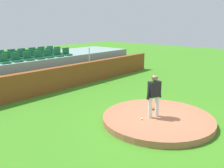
% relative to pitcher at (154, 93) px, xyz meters
% --- Properties ---
extents(ground_plane, '(60.00, 60.00, 0.00)m').
position_rel_pitcher_xyz_m(ground_plane, '(0.18, -0.10, -1.22)').
color(ground_plane, '#3D841E').
extents(pitchers_mound, '(4.31, 4.31, 0.24)m').
position_rel_pitcher_xyz_m(pitchers_mound, '(0.18, -0.10, -1.10)').
color(pitchers_mound, '#AC6848').
rests_on(pitchers_mound, ground_plane).
extents(pitcher, '(0.69, 0.39, 1.69)m').
position_rel_pitcher_xyz_m(pitcher, '(0.00, 0.00, 0.00)').
color(pitcher, white).
rests_on(pitcher, pitchers_mound).
extents(baseball, '(0.07, 0.07, 0.07)m').
position_rel_pitcher_xyz_m(baseball, '(-0.54, 0.17, -0.94)').
color(baseball, white).
rests_on(baseball, pitchers_mound).
extents(fielding_glove, '(0.30, 0.35, 0.11)m').
position_rel_pitcher_xyz_m(fielding_glove, '(0.70, 0.37, -0.93)').
color(fielding_glove, brown).
rests_on(fielding_glove, pitchers_mound).
extents(brick_barrier, '(17.88, 0.40, 1.33)m').
position_rel_pitcher_xyz_m(brick_barrier, '(0.18, 6.66, -0.56)').
color(brick_barrier, brown).
rests_on(brick_barrier, ground_plane).
extents(fence_post_right, '(0.06, 0.06, 0.91)m').
position_rel_pitcher_xyz_m(fence_post_right, '(3.03, 6.66, 0.56)').
color(fence_post_right, silver).
rests_on(fence_post_right, brick_barrier).
extents(bleacher_platform, '(15.57, 3.74, 1.71)m').
position_rel_pitcher_xyz_m(bleacher_platform, '(0.18, 9.33, -0.37)').
color(bleacher_platform, gray).
rests_on(bleacher_platform, ground_plane).
extents(stadium_chair_0, '(0.48, 0.44, 0.50)m').
position_rel_pitcher_xyz_m(stadium_chair_0, '(-1.89, 7.97, 0.64)').
color(stadium_chair_0, '#1B5F3B').
rests_on(stadium_chair_0, bleacher_platform).
extents(stadium_chair_1, '(0.48, 0.44, 0.50)m').
position_rel_pitcher_xyz_m(stadium_chair_1, '(-1.20, 7.99, 0.64)').
color(stadium_chair_1, '#1B5F3B').
rests_on(stadium_chair_1, bleacher_platform).
extents(stadium_chair_2, '(0.48, 0.44, 0.50)m').
position_rel_pitcher_xyz_m(stadium_chair_2, '(-0.50, 8.00, 0.64)').
color(stadium_chair_2, '#1B5F3B').
rests_on(stadium_chair_2, bleacher_platform).
extents(stadium_chair_3, '(0.48, 0.44, 0.50)m').
position_rel_pitcher_xyz_m(stadium_chair_3, '(0.19, 7.98, 0.64)').
color(stadium_chair_3, '#1B5F3B').
rests_on(stadium_chair_3, bleacher_platform).
extents(stadium_chair_4, '(0.48, 0.44, 0.50)m').
position_rel_pitcher_xyz_m(stadium_chair_4, '(0.85, 8.01, 0.64)').
color(stadium_chair_4, '#1B5F3B').
rests_on(stadium_chair_4, bleacher_platform).
extents(stadium_chair_5, '(0.48, 0.44, 0.50)m').
position_rel_pitcher_xyz_m(stadium_chair_5, '(1.56, 7.98, 0.64)').
color(stadium_chair_5, '#1B5F3B').
rests_on(stadium_chair_5, bleacher_platform).
extents(stadium_chair_6, '(0.48, 0.44, 0.50)m').
position_rel_pitcher_xyz_m(stadium_chair_6, '(2.27, 7.98, 0.64)').
color(stadium_chair_6, '#1B5F3B').
rests_on(stadium_chair_6, bleacher_platform).
extents(stadium_chair_8, '(0.48, 0.44, 0.50)m').
position_rel_pitcher_xyz_m(stadium_chair_8, '(-1.23, 8.88, 0.64)').
color(stadium_chair_8, '#1B5F3B').
rests_on(stadium_chair_8, bleacher_platform).
extents(stadium_chair_9, '(0.48, 0.44, 0.50)m').
position_rel_pitcher_xyz_m(stadium_chair_9, '(-0.53, 8.89, 0.64)').
color(stadium_chair_9, '#1B5F3B').
rests_on(stadium_chair_9, bleacher_platform).
extents(stadium_chair_10, '(0.48, 0.44, 0.50)m').
position_rel_pitcher_xyz_m(stadium_chair_10, '(0.18, 8.88, 0.64)').
color(stadium_chair_10, '#1B5F3B').
rests_on(stadium_chair_10, bleacher_platform).
extents(stadium_chair_11, '(0.48, 0.44, 0.50)m').
position_rel_pitcher_xyz_m(stadium_chair_11, '(0.86, 8.90, 0.64)').
color(stadium_chair_11, '#1B5F3B').
rests_on(stadium_chair_11, bleacher_platform).
extents(stadium_chair_12, '(0.48, 0.44, 0.50)m').
position_rel_pitcher_xyz_m(stadium_chair_12, '(1.60, 8.89, 0.64)').
color(stadium_chair_12, '#1B5F3B').
rests_on(stadium_chair_12, bleacher_platform).
extents(stadium_chair_13, '(0.48, 0.44, 0.50)m').
position_rel_pitcher_xyz_m(stadium_chair_13, '(2.28, 8.91, 0.64)').
color(stadium_chair_13, '#1B5F3B').
rests_on(stadium_chair_13, bleacher_platform).
extents(stadium_chair_15, '(0.48, 0.44, 0.50)m').
position_rel_pitcher_xyz_m(stadium_chair_15, '(-1.20, 9.80, 0.64)').
color(stadium_chair_15, '#1B5F3B').
rests_on(stadium_chair_15, bleacher_platform).
extents(stadium_chair_16, '(0.48, 0.44, 0.50)m').
position_rel_pitcher_xyz_m(stadium_chair_16, '(-0.49, 9.79, 0.64)').
color(stadium_chair_16, '#1B5F3B').
rests_on(stadium_chair_16, bleacher_platform).
extents(stadium_chair_17, '(0.48, 0.44, 0.50)m').
position_rel_pitcher_xyz_m(stadium_chair_17, '(0.15, 9.76, 0.64)').
color(stadium_chair_17, '#1B5F3B').
rests_on(stadium_chair_17, bleacher_platform).
extents(stadium_chair_18, '(0.48, 0.44, 0.50)m').
position_rel_pitcher_xyz_m(stadium_chair_18, '(0.90, 9.76, 0.64)').
color(stadium_chair_18, '#1B5F3B').
rests_on(stadium_chair_18, bleacher_platform).
extents(stadium_chair_19, '(0.48, 0.44, 0.50)m').
position_rel_pitcher_xyz_m(stadium_chair_19, '(1.61, 9.78, 0.64)').
color(stadium_chair_19, '#1B5F3B').
rests_on(stadium_chair_19, bleacher_platform).
extents(stadium_chair_20, '(0.48, 0.44, 0.50)m').
position_rel_pitcher_xyz_m(stadium_chair_20, '(2.28, 9.76, 0.64)').
color(stadium_chair_20, '#1B5F3B').
rests_on(stadium_chair_20, bleacher_platform).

